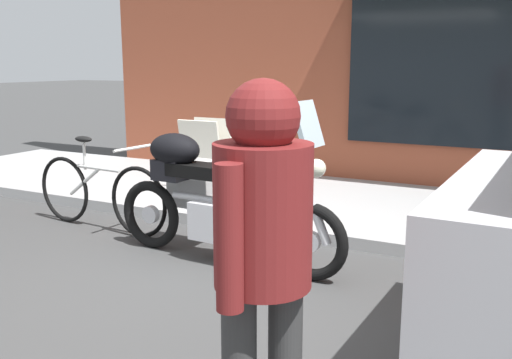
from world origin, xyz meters
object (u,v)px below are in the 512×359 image
sandwich_board_sign (206,154)px  touring_motorcycle (213,191)px  pedestrian_walking (262,236)px  parked_bicycle (99,193)px

sandwich_board_sign → touring_motorcycle: bearing=-56.2°
touring_motorcycle → pedestrian_walking: size_ratio=1.38×
parked_bicycle → pedestrian_walking: bearing=-38.0°
touring_motorcycle → pedestrian_walking: 2.66m
touring_motorcycle → sandwich_board_sign: (-1.25, 1.87, -0.04)m
touring_motorcycle → sandwich_board_sign: 2.25m
parked_bicycle → sandwich_board_sign: bearing=81.7°
touring_motorcycle → sandwich_board_sign: size_ratio=2.56×
touring_motorcycle → parked_bicycle: bearing=171.1°
pedestrian_walking → sandwich_board_sign: pedestrian_walking is taller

